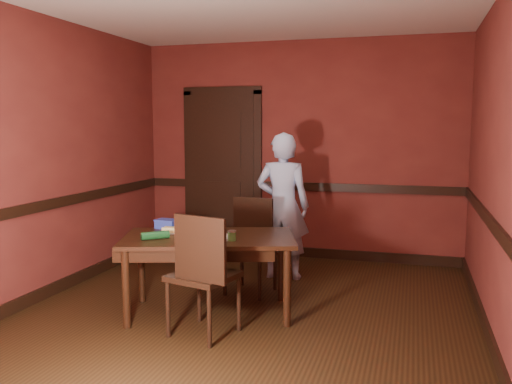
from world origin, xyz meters
The scene contains 21 objects.
floor centered at (0.00, 0.00, 0.00)m, with size 4.00×4.50×0.01m, color black.
wall_back centered at (0.00, 2.25, 1.35)m, with size 4.00×0.02×2.70m, color maroon.
wall_front centered at (0.00, -2.25, 1.35)m, with size 4.00×0.02×2.70m, color maroon.
wall_left centered at (-2.00, 0.00, 1.35)m, with size 0.02×4.50×2.70m, color maroon.
wall_right centered at (2.00, 0.00, 1.35)m, with size 0.02×4.50×2.70m, color maroon.
dado_back centered at (0.00, 2.23, 0.90)m, with size 4.00×0.03×0.10m, color black.
dado_left centered at (-1.99, 0.00, 0.90)m, with size 0.03×4.50×0.10m, color black.
dado_right centered at (1.99, 0.00, 0.90)m, with size 0.03×4.50×0.10m, color black.
baseboard_back centered at (0.00, 2.23, 0.06)m, with size 4.00×0.03×0.12m, color black.
baseboard_left centered at (-1.99, 0.00, 0.06)m, with size 0.03×4.50×0.12m, color black.
baseboard_right centered at (1.99, 0.00, 0.06)m, with size 0.03×4.50×0.12m, color black.
door centered at (-1.00, 2.22, 1.09)m, with size 1.05×0.07×2.20m.
dining_table centered at (-0.31, -0.05, 0.35)m, with size 1.48×0.83×0.70m, color black.
chair_far centered at (-0.14, 0.63, 0.47)m, with size 0.43×0.43×0.93m, color black, non-canonical shape.
chair_near centered at (-0.18, -0.51, 0.50)m, with size 0.46×0.46×0.99m, color black, non-canonical shape.
person centered at (0.04, 1.25, 0.79)m, with size 0.58×0.38×1.59m, color #ABC1E4.
sandwich_plate centered at (-0.22, -0.12, 0.72)m, with size 0.29×0.29×0.07m.
sauce_jar centered at (-0.06, -0.16, 0.74)m, with size 0.07×0.07×0.09m.
cheese_saucer centered at (-0.70, -0.01, 0.72)m, with size 0.17×0.17×0.05m.
food_tub centered at (-0.83, 0.18, 0.74)m, with size 0.22×0.16×0.09m.
wrapped_veg centered at (-0.71, -0.29, 0.73)m, with size 0.07×0.07×0.24m, color #123E1A.
Camera 1 is at (1.39, -4.40, 1.66)m, focal length 38.00 mm.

